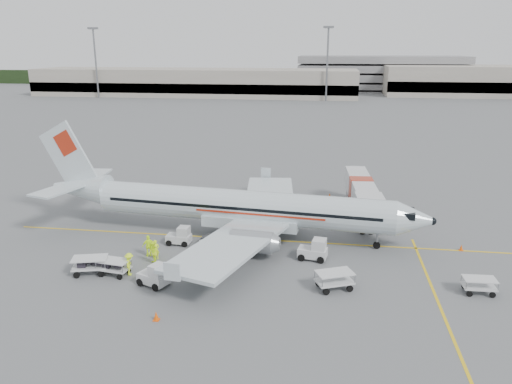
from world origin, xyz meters
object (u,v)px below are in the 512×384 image
tug_fore (313,249)px  tug_mid (153,274)px  jet_bridge (360,197)px  aircraft (242,185)px  belt_loader (224,233)px  tug_aft (179,235)px

tug_fore → tug_mid: (-11.08, -6.20, -0.03)m
jet_bridge → tug_mid: size_ratio=6.71×
aircraft → tug_mid: bearing=-108.4°
belt_loader → tug_mid: size_ratio=2.07×
belt_loader → tug_aft: size_ratio=2.20×
belt_loader → tug_mid: (-3.51, -7.74, -0.38)m
belt_loader → tug_mid: belt_loader is taller
aircraft → belt_loader: 4.58m
tug_mid → belt_loader: bearing=89.3°
belt_loader → tug_fore: 7.73m
aircraft → jet_bridge: (10.73, 7.47, -2.88)m
aircraft → tug_mid: aircraft is taller
tug_aft → aircraft: bearing=29.4°
jet_bridge → belt_loader: size_ratio=3.24×
jet_bridge → belt_loader: jet_bridge is taller
tug_mid → aircraft: bearing=89.6°
jet_bridge → tug_mid: bearing=-134.7°
tug_fore → tug_aft: (-11.55, 1.53, -0.08)m
tug_mid → tug_aft: size_ratio=1.06×
aircraft → tug_fore: 8.61m
aircraft → tug_aft: size_ratio=16.92×
aircraft → tug_aft: (-5.12, -2.63, -4.01)m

